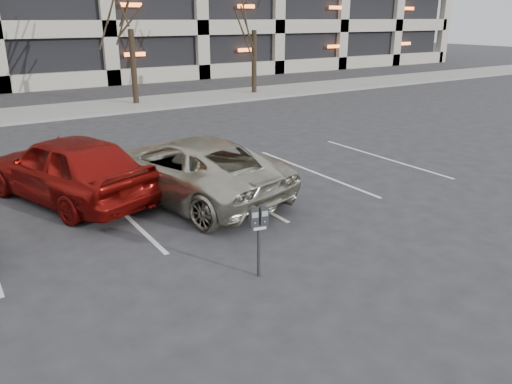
% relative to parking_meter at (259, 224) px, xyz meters
% --- Properties ---
extents(ground, '(140.00, 140.00, 0.00)m').
position_rel_parking_meter_xyz_m(ground, '(0.41, 1.90, -0.96)').
color(ground, '#28282B').
rests_on(ground, ground).
extents(sidewalk, '(80.00, 4.00, 0.12)m').
position_rel_parking_meter_xyz_m(sidewalk, '(0.41, 17.90, -0.90)').
color(sidewalk, gray).
rests_on(sidewalk, ground).
extents(stall_lines, '(16.90, 5.20, 0.00)m').
position_rel_parking_meter_xyz_m(stall_lines, '(-0.99, 4.20, -0.95)').
color(stall_lines, silver).
rests_on(stall_lines, ground).
extents(parking_meter, '(0.34, 0.18, 1.25)m').
position_rel_parking_meter_xyz_m(parking_meter, '(0.00, 0.00, 0.00)').
color(parking_meter, black).
rests_on(parking_meter, ground).
extents(suv_silver, '(3.67, 5.80, 1.50)m').
position_rel_parking_meter_xyz_m(suv_silver, '(0.75, 4.21, -0.21)').
color(suv_silver, '#AFAB95').
rests_on(suv_silver, ground).
extents(car_red, '(3.46, 5.23, 1.65)m').
position_rel_parking_meter_xyz_m(car_red, '(-1.75, 5.53, -0.13)').
color(car_red, maroon).
rests_on(car_red, ground).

